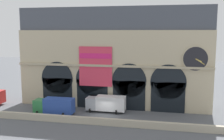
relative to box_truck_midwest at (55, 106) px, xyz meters
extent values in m
plane|color=#54565B|center=(9.40, 0.65, -1.70)|extent=(200.00, 200.00, 0.00)
cube|color=#B2A891|center=(9.40, -3.68, -1.12)|extent=(90.00, 0.70, 1.17)
cube|color=#BCAD8C|center=(9.40, 8.08, 6.10)|extent=(38.72, 4.86, 15.60)
cube|color=#424751|center=(9.40, 8.38, 16.17)|extent=(38.72, 4.26, 4.55)
cube|color=black|center=(-1.77, 5.60, 1.24)|extent=(6.37, 0.20, 5.87)
cylinder|color=black|center=(-1.77, 5.60, 4.17)|extent=(6.70, 0.20, 6.70)
cube|color=black|center=(5.68, 5.60, 1.24)|extent=(6.37, 0.20, 5.87)
cylinder|color=black|center=(5.68, 5.60, 4.17)|extent=(6.70, 0.20, 6.70)
cube|color=black|center=(13.12, 5.60, 1.24)|extent=(6.37, 0.20, 5.87)
cylinder|color=black|center=(13.12, 5.60, 4.17)|extent=(6.70, 0.20, 6.70)
cube|color=black|center=(20.57, 5.60, 1.24)|extent=(6.37, 0.20, 5.87)
cylinder|color=black|center=(20.57, 5.60, 4.17)|extent=(6.70, 0.20, 6.70)
cylinder|color=#BCAD8C|center=(25.27, 5.50, 8.71)|extent=(4.71, 0.25, 4.71)
cylinder|color=black|center=(25.27, 5.38, 8.71)|extent=(4.36, 0.06, 4.36)
cube|color=gold|center=(25.82, 5.32, 8.45)|extent=(1.15, 0.04, 0.65)
cube|color=gold|center=(26.06, 5.30, 8.22)|extent=(1.64, 0.04, 1.07)
cube|color=#D8334C|center=(6.43, 5.48, 6.78)|extent=(6.69, 0.12, 7.88)
cube|color=#DB1E66|center=(6.43, 5.40, 8.89)|extent=(6.43, 0.04, 1.00)
cube|color=tan|center=(9.40, 5.50, 6.99)|extent=(38.72, 0.50, 0.44)
cube|color=#2D7A42|center=(-2.86, 0.00, -0.13)|extent=(2.00, 2.30, 2.30)
cube|color=#28479E|center=(0.89, 0.00, 0.07)|extent=(5.50, 2.30, 2.70)
cylinder|color=black|center=(-2.96, -1.04, -1.28)|extent=(0.28, 0.84, 0.84)
cylinder|color=black|center=(-2.96, 1.03, -1.28)|extent=(0.28, 0.84, 0.84)
cylinder|color=black|center=(2.14, -1.04, -1.28)|extent=(0.28, 0.84, 0.84)
cylinder|color=black|center=(2.14, 1.03, -1.28)|extent=(0.28, 0.84, 0.84)
cube|color=#ADB2B7|center=(6.22, 3.49, -0.13)|extent=(2.00, 2.30, 2.30)
cube|color=white|center=(9.97, 3.49, 0.07)|extent=(5.50, 2.30, 2.70)
cylinder|color=black|center=(6.12, 2.45, -1.28)|extent=(0.28, 0.84, 0.84)
cylinder|color=black|center=(6.12, 4.52, -1.28)|extent=(0.28, 0.84, 0.84)
cylinder|color=black|center=(11.22, 2.45, -1.28)|extent=(0.28, 0.84, 0.84)
cylinder|color=black|center=(11.22, 4.52, -1.28)|extent=(0.28, 0.84, 0.84)
camera|label=1|loc=(20.02, -44.28, 13.51)|focal=42.25mm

